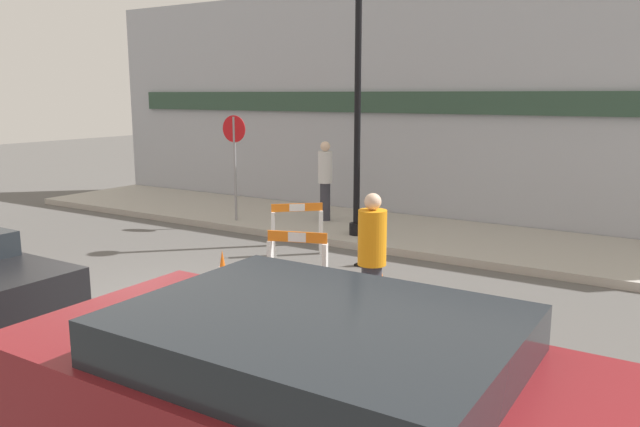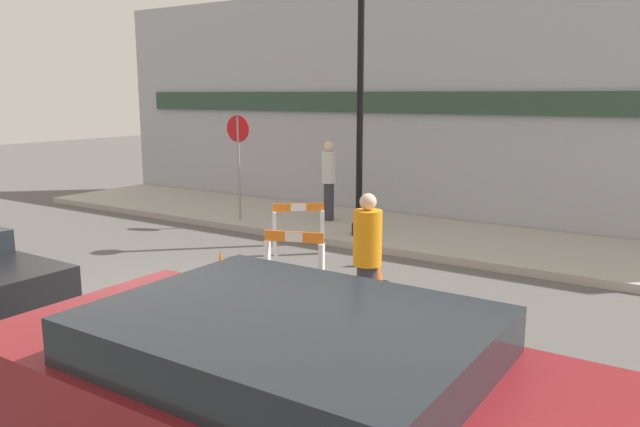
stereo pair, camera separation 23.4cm
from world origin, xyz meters
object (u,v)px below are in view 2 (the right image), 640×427
Objects in this scene: streetlamp_post at (360,68)px; person_worker at (367,257)px; person_pedestrian at (329,178)px; stop_sign at (238,151)px.

streetlamp_post is 5.44m from person_worker.
stop_sign is at bearing 2.43° from person_pedestrian.
streetlamp_post reaches higher than stop_sign.
streetlamp_post is 2.18× the size of stop_sign.
person_pedestrian is (1.73, 1.08, -0.61)m from stop_sign.
stop_sign is at bearing -0.09° from person_worker.
person_worker is (5.54, -3.98, -0.79)m from stop_sign.
person_pedestrian is at bearing -17.40° from person_worker.
streetlamp_post reaches higher than person_worker.
streetlamp_post is at bearing 115.37° from person_pedestrian.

